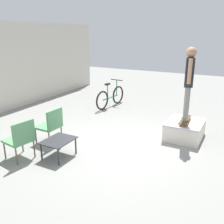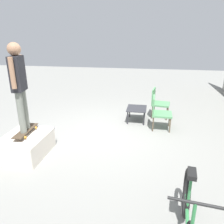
{
  "view_description": "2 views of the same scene",
  "coord_description": "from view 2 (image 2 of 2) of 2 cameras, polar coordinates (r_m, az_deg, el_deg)",
  "views": [
    {
      "loc": [
        -4.92,
        -2.59,
        2.66
      ],
      "look_at": [
        0.48,
        0.32,
        0.68
      ],
      "focal_mm": 40.0,
      "sensor_mm": 36.0,
      "label": 1
    },
    {
      "loc": [
        5.09,
        1.16,
        2.45
      ],
      "look_at": [
        0.3,
        0.32,
        0.73
      ],
      "focal_mm": 35.0,
      "sensor_mm": 36.0,
      "label": 2
    }
  ],
  "objects": [
    {
      "name": "coffee_table",
      "position": [
        6.52,
        6.46,
        0.58
      ],
      "size": [
        0.7,
        0.57,
        0.4
      ],
      "color": "#2D2D33",
      "rests_on": "ground_plane"
    },
    {
      "name": "skate_ramp_box",
      "position": [
        5.07,
        -21.66,
        -8.08
      ],
      "size": [
        1.08,
        0.88,
        0.46
      ],
      "color": "silver",
      "rests_on": "ground_plane"
    },
    {
      "name": "skateboard_on_ramp",
      "position": [
        5.01,
        -21.62,
        -4.56
      ],
      "size": [
        0.81,
        0.3,
        0.07
      ],
      "rotation": [
        0.0,
        0.0,
        0.07
      ],
      "color": "#473828",
      "rests_on": "skate_ramp_box"
    },
    {
      "name": "patio_chair_right",
      "position": [
        6.03,
        12.12,
        0.24
      ],
      "size": [
        0.53,
        0.53,
        0.9
      ],
      "rotation": [
        0.0,
        0.0,
        3.12
      ],
      "color": "brown",
      "rests_on": "ground_plane"
    },
    {
      "name": "person_skater",
      "position": [
        4.71,
        -23.24,
        7.51
      ],
      "size": [
        0.56,
        0.28,
        1.79
      ],
      "rotation": [
        0.0,
        0.0,
        0.21
      ],
      "color": "gray",
      "rests_on": "skateboard_on_ramp"
    },
    {
      "name": "ground_plane",
      "position": [
        5.77,
        -2.59,
        -5.68
      ],
      "size": [
        24.0,
        24.0,
        0.0
      ],
      "primitive_type": "plane",
      "color": "gray"
    },
    {
      "name": "bicycle",
      "position": [
        3.05,
        19.13,
        -24.77
      ],
      "size": [
        1.69,
        0.52,
        0.96
      ],
      "rotation": [
        0.0,
        0.0,
        -0.12
      ],
      "color": "black",
      "rests_on": "ground_plane"
    },
    {
      "name": "patio_chair_left",
      "position": [
        6.93,
        11.93,
        2.77
      ],
      "size": [
        0.59,
        0.59,
        0.9
      ],
      "rotation": [
        0.0,
        0.0,
        2.99
      ],
      "color": "brown",
      "rests_on": "ground_plane"
    }
  ]
}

